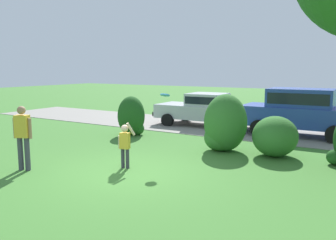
{
  "coord_description": "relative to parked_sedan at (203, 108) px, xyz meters",
  "views": [
    {
      "loc": [
        5.57,
        -7.12,
        2.73
      ],
      "look_at": [
        -0.16,
        2.29,
        1.1
      ],
      "focal_mm": 37.58,
      "sensor_mm": 36.0,
      "label": 1
    }
  ],
  "objects": [
    {
      "name": "shrub_near_tree",
      "position": [
        -1.48,
        -3.61,
        -0.09
      ],
      "size": [
        1.09,
        1.15,
        1.6
      ],
      "color": "#1E511C",
      "rests_on": "ground"
    },
    {
      "name": "child_thrower",
      "position": [
        1.29,
        -7.57,
        -0.13
      ],
      "size": [
        0.42,
        0.33,
        1.29
      ],
      "color": "#383842",
      "rests_on": "ground"
    },
    {
      "name": "parked_suv",
      "position": [
        4.43,
        -0.23,
        0.23
      ],
      "size": [
        4.74,
        2.17,
        1.92
      ],
      "color": "#28429E",
      "rests_on": "ground"
    },
    {
      "name": "shrub_centre_left",
      "position": [
        2.81,
        -4.23,
        0.01
      ],
      "size": [
        1.42,
        1.42,
        1.89
      ],
      "color": "#33702B",
      "rests_on": "ground"
    },
    {
      "name": "adult_onlooker",
      "position": [
        -0.91,
        -9.13,
        0.13
      ],
      "size": [
        0.5,
        0.34,
        1.74
      ],
      "color": "#3F3F4C",
      "rests_on": "ground"
    },
    {
      "name": "ground_plane",
      "position": [
        1.61,
        -7.86,
        -0.85
      ],
      "size": [
        80.0,
        80.0,
        0.0
      ],
      "primitive_type": "plane",
      "color": "#3D752D"
    },
    {
      "name": "shrub_centre",
      "position": [
        4.44,
        -4.09,
        -0.26
      ],
      "size": [
        1.39,
        1.47,
        1.26
      ],
      "color": "#33702B",
      "rests_on": "ground"
    },
    {
      "name": "frisbee",
      "position": [
        1.85,
        -6.38,
        1.11
      ],
      "size": [
        0.29,
        0.27,
        0.12
      ],
      "color": "#337FDB"
    },
    {
      "name": "driveway_strip",
      "position": [
        1.61,
        -0.17,
        -0.84
      ],
      "size": [
        28.0,
        4.4,
        0.02
      ],
      "primitive_type": "cube",
      "color": "gray",
      "rests_on": "ground"
    },
    {
      "name": "parked_sedan",
      "position": [
        0.0,
        0.0,
        0.0
      ],
      "size": [
        4.45,
        2.19,
        1.56
      ],
      "color": "silver",
      "rests_on": "ground"
    }
  ]
}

